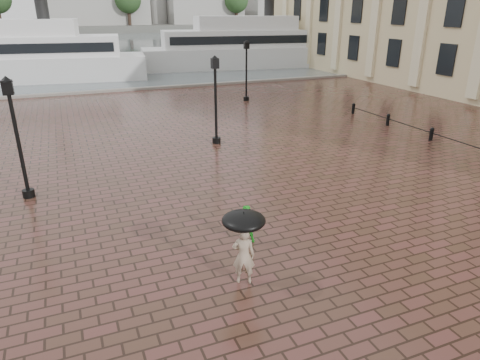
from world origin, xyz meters
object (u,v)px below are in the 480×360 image
(ferry_near, at_px, (18,56))
(ferry_far, at_px, (245,46))
(street_lamps, at_px, (117,94))
(child_pedestrian, at_px, (245,224))
(adult_pedestrian, at_px, (244,256))

(ferry_near, height_order, ferry_far, ferry_far)
(street_lamps, bearing_deg, ferry_near, 104.96)
(child_pedestrian, distance_m, ferry_near, 38.63)
(adult_pedestrian, bearing_deg, ferry_far, -89.91)
(child_pedestrian, bearing_deg, adult_pedestrian, 64.01)
(child_pedestrian, height_order, ferry_far, ferry_far)
(ferry_near, bearing_deg, ferry_far, 11.95)
(adult_pedestrian, distance_m, ferry_near, 40.31)
(ferry_far, bearing_deg, adult_pedestrian, -105.69)
(adult_pedestrian, height_order, ferry_near, ferry_near)
(adult_pedestrian, bearing_deg, ferry_near, -56.35)
(adult_pedestrian, xyz_separation_m, ferry_near, (-7.35, 39.61, 1.59))
(child_pedestrian, xyz_separation_m, ferry_near, (-8.21, 37.71, 1.77))
(child_pedestrian, bearing_deg, street_lamps, -84.11)
(street_lamps, height_order, child_pedestrian, street_lamps)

